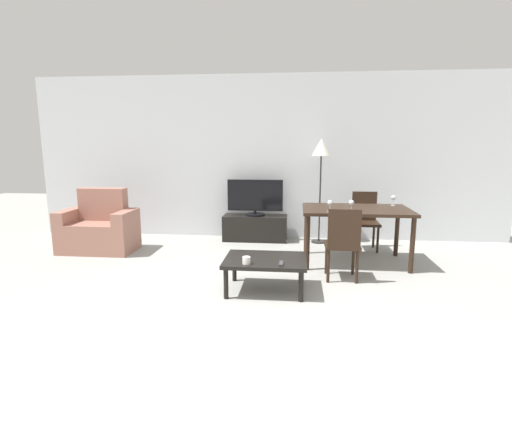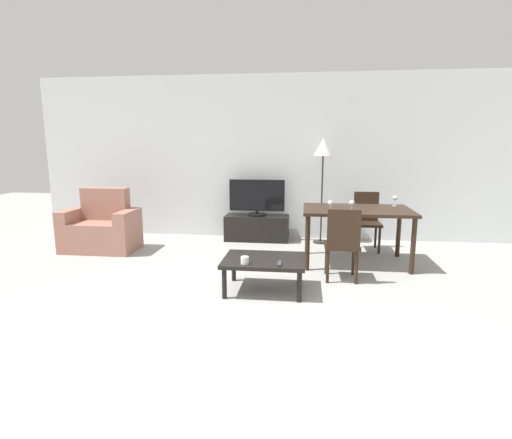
% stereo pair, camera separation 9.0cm
% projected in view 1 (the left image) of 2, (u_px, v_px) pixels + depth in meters
% --- Properties ---
extents(ground_plane, '(18.00, 18.00, 0.00)m').
position_uv_depth(ground_plane, '(232.00, 336.00, 3.33)').
color(ground_plane, '#9E9E99').
extents(wall_back, '(7.94, 0.06, 2.70)m').
position_uv_depth(wall_back, '(267.00, 158.00, 6.67)').
color(wall_back, silver).
rests_on(wall_back, ground_plane).
extents(armchair, '(1.07, 0.63, 0.93)m').
position_uv_depth(armchair, '(99.00, 229.00, 5.95)').
color(armchair, '#9E6B5B').
rests_on(armchair, ground_plane).
extents(tv_stand, '(1.04, 0.41, 0.42)m').
position_uv_depth(tv_stand, '(255.00, 228.00, 6.63)').
color(tv_stand, black).
rests_on(tv_stand, ground_plane).
extents(tv, '(0.91, 0.32, 0.59)m').
position_uv_depth(tv, '(255.00, 198.00, 6.53)').
color(tv, black).
rests_on(tv, tv_stand).
extents(coffee_table, '(0.88, 0.66, 0.36)m').
position_uv_depth(coffee_table, '(265.00, 262.00, 4.31)').
color(coffee_table, black).
rests_on(coffee_table, ground_plane).
extents(dining_table, '(1.40, 0.91, 0.74)m').
position_uv_depth(dining_table, '(356.00, 214.00, 5.29)').
color(dining_table, black).
rests_on(dining_table, ground_plane).
extents(dining_chair_near, '(0.40, 0.40, 0.87)m').
position_uv_depth(dining_chair_near, '(343.00, 241.00, 4.60)').
color(dining_chair_near, black).
rests_on(dining_chair_near, ground_plane).
extents(dining_chair_far, '(0.40, 0.40, 0.87)m').
position_uv_depth(dining_chair_far, '(365.00, 218.00, 6.04)').
color(dining_chair_far, black).
rests_on(dining_chair_far, ground_plane).
extents(floor_lamp, '(0.29, 0.29, 1.67)m').
position_uv_depth(floor_lamp, '(321.00, 154.00, 6.25)').
color(floor_lamp, black).
rests_on(floor_lamp, ground_plane).
extents(remote_primary, '(0.04, 0.15, 0.02)m').
position_uv_depth(remote_primary, '(281.00, 264.00, 4.09)').
color(remote_primary, '#38383D').
rests_on(remote_primary, coffee_table).
extents(cup_white_near, '(0.08, 0.08, 0.08)m').
position_uv_depth(cup_white_near, '(246.00, 260.00, 4.11)').
color(cup_white_near, white).
rests_on(cup_white_near, coffee_table).
extents(wine_glass_left, '(0.07, 0.07, 0.15)m').
position_uv_depth(wine_glass_left, '(393.00, 198.00, 5.48)').
color(wine_glass_left, silver).
rests_on(wine_glass_left, dining_table).
extents(wine_glass_center, '(0.07, 0.07, 0.15)m').
position_uv_depth(wine_glass_center, '(330.00, 203.00, 5.00)').
color(wine_glass_center, silver).
rests_on(wine_glass_center, dining_table).
extents(wine_glass_right, '(0.07, 0.07, 0.15)m').
position_uv_depth(wine_glass_right, '(351.00, 203.00, 5.02)').
color(wine_glass_right, silver).
rests_on(wine_glass_right, dining_table).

